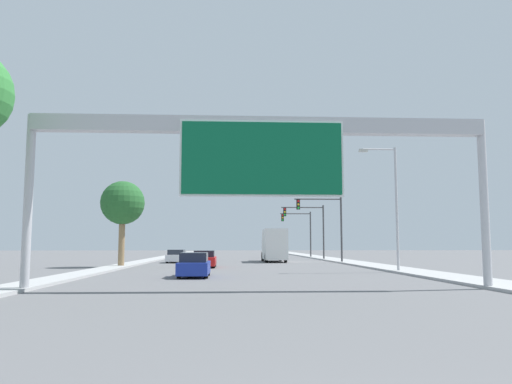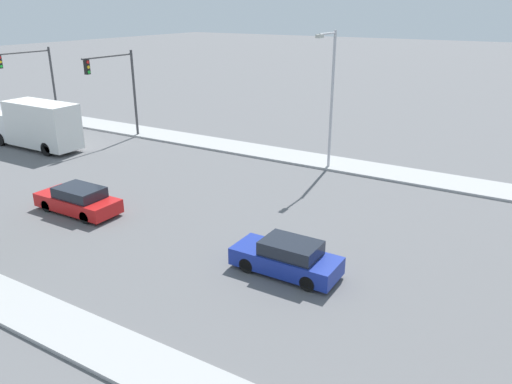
{
  "view_description": "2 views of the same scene",
  "coord_description": "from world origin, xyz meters",
  "px_view_note": "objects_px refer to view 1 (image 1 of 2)",
  "views": [
    {
      "loc": [
        -1.38,
        -3.58,
        1.97
      ],
      "look_at": [
        0.0,
        22.75,
        4.72
      ],
      "focal_mm": 35.0,
      "sensor_mm": 36.0,
      "label": 1
    },
    {
      "loc": [
        -19.45,
        18.5,
        10.24
      ],
      "look_at": [
        -1.66,
        29.26,
        2.44
      ],
      "focal_mm": 35.0,
      "sensor_mm": 36.0,
      "label": 2
    }
  ],
  "objects_px": {
    "traffic_light_near_intersection": "(327,218)",
    "traffic_light_far_intersection": "(301,227)",
    "car_mid_center": "(194,265)",
    "sign_gantry": "(262,147)",
    "truck_box_primary": "(274,245)",
    "car_mid_left": "(177,256)",
    "traffic_light_mid_block": "(310,222)",
    "palm_tree_background": "(123,204)",
    "street_lamp_right": "(392,198)",
    "car_near_center": "(205,259)"
  },
  "relations": [
    {
      "from": "traffic_light_near_intersection",
      "to": "traffic_light_far_intersection",
      "type": "xyz_separation_m",
      "value": [
        0.14,
        20.0,
        -0.24
      ]
    },
    {
      "from": "car_mid_center",
      "to": "sign_gantry",
      "type": "bearing_deg",
      "value": -68.32
    },
    {
      "from": "truck_box_primary",
      "to": "traffic_light_far_intersection",
      "type": "relative_size",
      "value": 1.25
    },
    {
      "from": "traffic_light_near_intersection",
      "to": "car_mid_left",
      "type": "bearing_deg",
      "value": 172.72
    },
    {
      "from": "car_mid_center",
      "to": "traffic_light_mid_block",
      "type": "height_order",
      "value": "traffic_light_mid_block"
    },
    {
      "from": "palm_tree_background",
      "to": "street_lamp_right",
      "type": "height_order",
      "value": "street_lamp_right"
    },
    {
      "from": "car_mid_left",
      "to": "palm_tree_background",
      "type": "xyz_separation_m",
      "value": [
        -3.59,
        -10.4,
        4.76
      ]
    },
    {
      "from": "car_near_center",
      "to": "traffic_light_far_intersection",
      "type": "relative_size",
      "value": 0.72
    },
    {
      "from": "traffic_light_mid_block",
      "to": "sign_gantry",
      "type": "bearing_deg",
      "value": -102.11
    },
    {
      "from": "car_mid_center",
      "to": "car_near_center",
      "type": "relative_size",
      "value": 0.93
    },
    {
      "from": "truck_box_primary",
      "to": "street_lamp_right",
      "type": "xyz_separation_m",
      "value": [
        6.52,
        -20.85,
        3.41
      ]
    },
    {
      "from": "sign_gantry",
      "to": "traffic_light_mid_block",
      "type": "distance_m",
      "value": 41.05
    },
    {
      "from": "palm_tree_background",
      "to": "traffic_light_near_intersection",
      "type": "bearing_deg",
      "value": 23.45
    },
    {
      "from": "car_mid_left",
      "to": "traffic_light_near_intersection",
      "type": "relative_size",
      "value": 0.69
    },
    {
      "from": "car_mid_center",
      "to": "traffic_light_far_intersection",
      "type": "bearing_deg",
      "value": 73.32
    },
    {
      "from": "truck_box_primary",
      "to": "traffic_light_mid_block",
      "type": "relative_size",
      "value": 1.22
    },
    {
      "from": "car_mid_left",
      "to": "street_lamp_right",
      "type": "bearing_deg",
      "value": -48.36
    },
    {
      "from": "car_mid_center",
      "to": "truck_box_primary",
      "type": "xyz_separation_m",
      "value": [
        7.0,
        25.01,
        1.11
      ]
    },
    {
      "from": "sign_gantry",
      "to": "traffic_light_far_intersection",
      "type": "bearing_deg",
      "value": 79.95
    },
    {
      "from": "traffic_light_mid_block",
      "to": "traffic_light_far_intersection",
      "type": "relative_size",
      "value": 1.03
    },
    {
      "from": "truck_box_primary",
      "to": "traffic_light_far_intersection",
      "type": "height_order",
      "value": "traffic_light_far_intersection"
    },
    {
      "from": "car_near_center",
      "to": "truck_box_primary",
      "type": "relative_size",
      "value": 0.57
    },
    {
      "from": "palm_tree_background",
      "to": "sign_gantry",
      "type": "bearing_deg",
      "value": -64.01
    },
    {
      "from": "traffic_light_mid_block",
      "to": "street_lamp_right",
      "type": "xyz_separation_m",
      "value": [
        1.42,
        -27.14,
        0.59
      ]
    },
    {
      "from": "traffic_light_near_intersection",
      "to": "traffic_light_far_intersection",
      "type": "bearing_deg",
      "value": 89.61
    },
    {
      "from": "traffic_light_mid_block",
      "to": "palm_tree_background",
      "type": "relative_size",
      "value": 0.92
    },
    {
      "from": "sign_gantry",
      "to": "truck_box_primary",
      "type": "relative_size",
      "value": 2.46
    },
    {
      "from": "traffic_light_mid_block",
      "to": "palm_tree_background",
      "type": "distance_m",
      "value": 26.59
    },
    {
      "from": "car_mid_left",
      "to": "traffic_light_far_intersection",
      "type": "distance_m",
      "value": 24.29
    },
    {
      "from": "traffic_light_mid_block",
      "to": "street_lamp_right",
      "type": "distance_m",
      "value": 27.18
    },
    {
      "from": "sign_gantry",
      "to": "car_near_center",
      "type": "distance_m",
      "value": 22.14
    },
    {
      "from": "traffic_light_near_intersection",
      "to": "street_lamp_right",
      "type": "distance_m",
      "value": 17.2
    },
    {
      "from": "sign_gantry",
      "to": "car_near_center",
      "type": "relative_size",
      "value": 4.27
    },
    {
      "from": "traffic_light_far_intersection",
      "to": "sign_gantry",
      "type": "bearing_deg",
      "value": -100.05
    },
    {
      "from": "car_near_center",
      "to": "traffic_light_far_intersection",
      "type": "xyz_separation_m",
      "value": [
        12.38,
        28.97,
        3.77
      ]
    },
    {
      "from": "traffic_light_far_intersection",
      "to": "street_lamp_right",
      "type": "height_order",
      "value": "street_lamp_right"
    },
    {
      "from": "sign_gantry",
      "to": "car_mid_left",
      "type": "bearing_deg",
      "value": 102.29
    },
    {
      "from": "traffic_light_mid_block",
      "to": "palm_tree_background",
      "type": "bearing_deg",
      "value": -136.23
    },
    {
      "from": "sign_gantry",
      "to": "traffic_light_near_intersection",
      "type": "relative_size",
      "value": 2.92
    },
    {
      "from": "car_near_center",
      "to": "palm_tree_background",
      "type": "relative_size",
      "value": 0.65
    },
    {
      "from": "car_mid_center",
      "to": "traffic_light_far_intersection",
      "type": "relative_size",
      "value": 0.67
    },
    {
      "from": "car_mid_center",
      "to": "traffic_light_far_intersection",
      "type": "xyz_separation_m",
      "value": [
        12.38,
        41.31,
        3.76
      ]
    },
    {
      "from": "car_mid_center",
      "to": "car_mid_left",
      "type": "bearing_deg",
      "value": 98.54
    },
    {
      "from": "traffic_light_far_intersection",
      "to": "car_mid_center",
      "type": "bearing_deg",
      "value": -106.68
    },
    {
      "from": "car_mid_left",
      "to": "truck_box_primary",
      "type": "height_order",
      "value": "truck_box_primary"
    },
    {
      "from": "traffic_light_far_intersection",
      "to": "street_lamp_right",
      "type": "relative_size",
      "value": 0.75
    },
    {
      "from": "car_mid_left",
      "to": "traffic_light_near_intersection",
      "type": "xyz_separation_m",
      "value": [
        15.74,
        -2.01,
        4.03
      ]
    },
    {
      "from": "car_near_center",
      "to": "traffic_light_far_intersection",
      "type": "height_order",
      "value": "traffic_light_far_intersection"
    },
    {
      "from": "street_lamp_right",
      "to": "car_mid_left",
      "type": "bearing_deg",
      "value": 131.64
    },
    {
      "from": "sign_gantry",
      "to": "palm_tree_background",
      "type": "distance_m",
      "value": 24.18
    }
  ]
}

